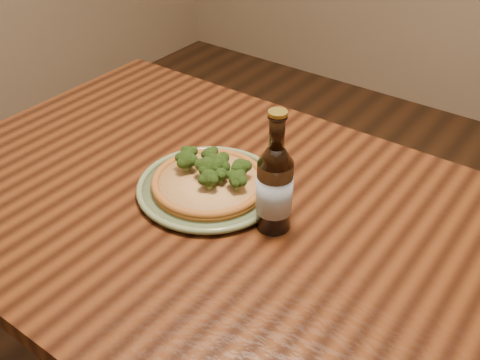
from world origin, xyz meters
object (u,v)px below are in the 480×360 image
Objects in this scene: plate at (210,187)px; pizza at (210,179)px; table at (265,261)px; beer_bottle at (275,187)px.

plate is 0.02m from pizza.
table is 0.20m from plate.
table is at bearing -9.24° from plate.
pizza reaches higher than plate.
pizza is (-0.17, 0.03, 0.12)m from table.
table is at bearing -136.28° from beer_bottle.
plate is 0.19m from beer_bottle.
beer_bottle reaches higher than table.
pizza is at bearing 96.28° from plate.
pizza is 0.19m from beer_bottle.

